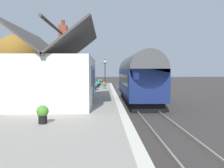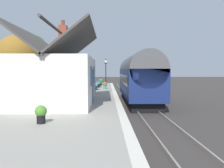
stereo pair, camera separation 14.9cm
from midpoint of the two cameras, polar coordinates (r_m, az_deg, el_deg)
ground_plane at (r=20.37m, az=4.26°, el=-4.76°), size 160.00×160.00×0.00m
platform at (r=20.32m, az=-6.89°, el=-3.56°), size 32.00×5.88×0.87m
platform_edge_coping at (r=20.19m, az=0.93°, el=-2.31°), size 32.00×0.36×0.02m
rail_near at (r=20.58m, az=8.76°, el=-4.51°), size 52.00×0.08×0.14m
rail_far at (r=20.38m, az=4.76°, el=-4.56°), size 52.00×0.08×0.14m
train at (r=20.37m, az=6.78°, el=1.50°), size 10.78×2.73×4.32m
station_building at (r=14.44m, az=-12.94°, el=1.38°), size 7.50×4.48×5.43m
bench_platform_end at (r=27.31m, az=-3.17°, el=0.16°), size 1.41×0.46×0.88m
bench_near_building at (r=30.39m, az=-2.92°, el=0.49°), size 1.42×0.48×0.88m
bench_by_lamp at (r=20.02m, az=-4.25°, el=-1.03°), size 1.41×0.48×0.88m
bench_mid_platform at (r=24.06m, az=-3.85°, el=-0.28°), size 1.42×0.49×0.88m
planter_bench_left at (r=22.44m, az=-6.52°, el=-0.29°), size 0.73×0.73×1.07m
planter_corner_building at (r=30.58m, az=-7.44°, el=0.37°), size 0.58×0.58×0.79m
planter_by_door at (r=31.53m, az=-2.66°, el=0.62°), size 0.57×0.57×0.85m
planter_under_sign at (r=24.12m, az=-8.63°, el=-0.77°), size 0.79×0.32×0.58m
planter_edge_near at (r=9.20m, az=-16.73°, el=-6.94°), size 0.46×0.46×0.73m
planter_bench_right at (r=20.00m, az=-7.42°, el=-0.98°), size 0.59×0.59×0.95m
planter_edge_far at (r=25.01m, az=-1.59°, el=-0.23°), size 0.45×0.45×0.77m
lamp_post_platform at (r=28.86m, az=-1.39°, el=4.22°), size 0.32×0.50×3.45m
tree_far_right at (r=29.26m, az=-18.96°, el=8.13°), size 3.70×3.41×7.19m
tree_behind_building at (r=25.94m, az=-22.20°, el=6.45°), size 4.50×4.20×6.55m
tree_distant at (r=33.00m, az=-19.48°, el=6.18°), size 3.05×2.84×6.44m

